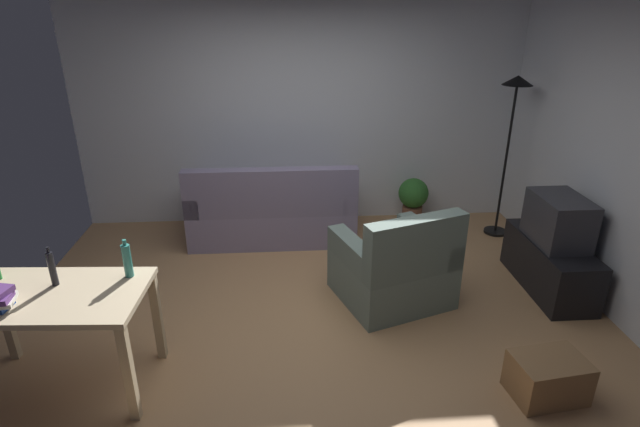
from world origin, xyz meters
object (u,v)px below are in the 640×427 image
(tv_stand, at_px, (550,265))
(desk, at_px, (54,307))
(bottle_dark, at_px, (52,268))
(armchair, at_px, (395,269))
(storage_box, at_px, (548,377))
(tv, at_px, (559,220))
(torchiere_lamp, at_px, (513,113))
(couch, at_px, (273,213))
(bottle_tall, at_px, (127,260))
(potted_plant, at_px, (413,198))

(tv_stand, xyz_separation_m, desk, (-4.01, -1.05, 0.41))
(bottle_dark, bearing_deg, tv_stand, 13.25)
(desk, relative_size, armchair, 1.10)
(storage_box, bearing_deg, armchair, 122.41)
(tv_stand, bearing_deg, desk, 104.75)
(tv, relative_size, bottle_dark, 2.12)
(torchiere_lamp, bearing_deg, bottle_dark, -151.54)
(couch, xyz_separation_m, bottle_tall, (-0.93, -2.13, 0.58))
(torchiere_lamp, height_order, armchair, torchiere_lamp)
(armchair, height_order, bottle_dark, bottle_dark)
(potted_plant, bearing_deg, torchiere_lamp, -20.86)
(armchair, bearing_deg, torchiere_lamp, -157.30)
(tv, xyz_separation_m, bottle_tall, (-3.55, -0.86, 0.18))
(couch, height_order, potted_plant, couch)
(bottle_tall, bearing_deg, armchair, 20.02)
(armchair, bearing_deg, potted_plant, -127.97)
(torchiere_lamp, height_order, bottle_tall, torchiere_lamp)
(armchair, bearing_deg, tv, 165.20)
(potted_plant, height_order, bottle_dark, bottle_dark)
(potted_plant, bearing_deg, bottle_tall, -137.04)
(desk, xyz_separation_m, storage_box, (3.31, -0.32, -0.50))
(storage_box, bearing_deg, potted_plant, 94.37)
(torchiere_lamp, relative_size, armchair, 1.61)
(desk, distance_m, potted_plant, 4.07)
(tv_stand, relative_size, desk, 0.89)
(armchair, height_order, storage_box, armchair)
(tv, distance_m, torchiere_lamp, 1.42)
(tv_stand, relative_size, tv, 1.83)
(torchiere_lamp, distance_m, desk, 4.67)
(desk, bearing_deg, tv_stand, 18.09)
(couch, relative_size, potted_plant, 3.23)
(potted_plant, height_order, storage_box, potted_plant)
(tv, xyz_separation_m, armchair, (-1.50, -0.12, -0.38))
(bottle_dark, bearing_deg, armchair, 18.24)
(torchiere_lamp, height_order, bottle_dark, torchiere_lamp)
(tv_stand, xyz_separation_m, torchiere_lamp, (0.00, 1.23, 1.17))
(tv_stand, bearing_deg, tv, -90.00)
(tv_stand, distance_m, bottle_dark, 4.17)
(torchiere_lamp, bearing_deg, desk, -150.30)
(couch, bearing_deg, potted_plant, -169.52)
(bottle_tall, bearing_deg, storage_box, -10.27)
(couch, height_order, bottle_dark, bottle_dark)
(tv_stand, distance_m, storage_box, 1.55)
(tv_stand, height_order, storage_box, tv_stand)
(couch, xyz_separation_m, tv, (2.62, -1.27, 0.39))
(torchiere_lamp, xyz_separation_m, storage_box, (-0.70, -2.61, -1.26))
(potted_plant, height_order, bottle_tall, bottle_tall)
(armchair, xyz_separation_m, bottle_tall, (-2.05, -0.75, 0.56))
(torchiere_lamp, distance_m, armchair, 2.29)
(tv, relative_size, potted_plant, 1.05)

